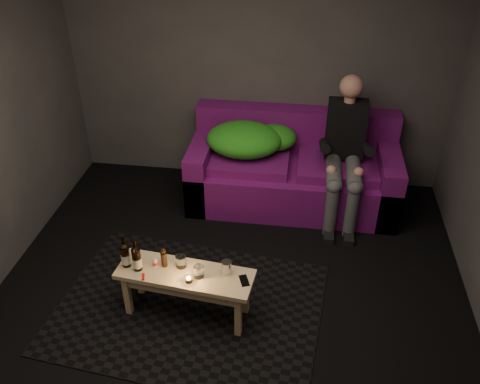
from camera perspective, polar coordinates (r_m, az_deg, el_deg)
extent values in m
plane|color=black|center=(4.21, -1.73, -14.08)|extent=(4.50, 4.50, 0.00)
plane|color=#454346|center=(5.38, 2.04, 13.89)|extent=(4.00, 0.00, 4.00)
cube|color=black|center=(4.31, -5.71, -12.75)|extent=(2.28, 1.77, 0.01)
cube|color=#6B0E64|center=(5.40, 5.87, 1.04)|extent=(2.12, 0.95, 0.45)
cube|color=#6B0E64|center=(5.49, 6.34, 7.07)|extent=(2.12, 0.23, 0.47)
cube|color=#6B0E64|center=(5.44, -4.15, 2.73)|extent=(0.21, 0.95, 0.66)
cube|color=#6B0E64|center=(5.41, 16.06, 1.21)|extent=(0.21, 0.95, 0.66)
cube|color=#6B0E64|center=(5.24, 1.13, 3.54)|extent=(0.80, 0.64, 0.11)
cube|color=#6B0E64|center=(5.23, 10.88, 2.81)|extent=(0.80, 0.64, 0.11)
ellipsoid|color=#1B941F|center=(5.19, 0.46, 5.91)|extent=(0.76, 0.59, 0.32)
ellipsoid|color=#1B941F|center=(5.31, 3.86, 6.13)|extent=(0.47, 0.38, 0.25)
ellipsoid|color=#1B941F|center=(5.37, -1.85, 5.99)|extent=(0.34, 0.28, 0.17)
cube|color=black|center=(5.15, 11.81, 6.91)|extent=(0.38, 0.23, 0.58)
sphere|color=tan|center=(4.97, 12.40, 11.50)|extent=(0.22, 0.22, 0.22)
cylinder|color=#4B4D55|center=(5.00, 10.47, 2.29)|extent=(0.15, 0.53, 0.15)
cylinder|color=#4B4D55|center=(5.01, 12.64, 2.12)|extent=(0.15, 0.53, 0.15)
cylinder|color=#4B4D55|center=(4.94, 10.17, -2.12)|extent=(0.12, 0.12, 0.54)
cylinder|color=#4B4D55|center=(4.96, 12.37, -2.28)|extent=(0.12, 0.12, 0.54)
cube|color=black|center=(5.03, 9.91, -4.75)|extent=(0.10, 0.23, 0.06)
cube|color=black|center=(5.05, 12.08, -4.90)|extent=(0.10, 0.23, 0.06)
cube|color=#EFBC8B|center=(3.99, -6.19, -9.18)|extent=(1.09, 0.45, 0.04)
cube|color=#EFBC8B|center=(4.04, -6.14, -9.88)|extent=(0.95, 0.36, 0.10)
cube|color=#EFBC8B|center=(4.21, -12.53, -11.25)|extent=(0.05, 0.05, 0.40)
cube|color=#EFBC8B|center=(4.36, -11.20, -9.12)|extent=(0.05, 0.05, 0.40)
cube|color=#EFBC8B|center=(3.96, -0.20, -13.79)|extent=(0.05, 0.05, 0.40)
cube|color=#EFBC8B|center=(4.12, 0.65, -11.39)|extent=(0.05, 0.05, 0.40)
cylinder|color=black|center=(4.05, -12.74, -6.98)|extent=(0.07, 0.07, 0.20)
cylinder|color=white|center=(4.07, -12.69, -7.30)|extent=(0.07, 0.07, 0.08)
cone|color=black|center=(3.98, -12.94, -5.73)|extent=(0.07, 0.07, 0.03)
cylinder|color=black|center=(3.96, -12.99, -5.38)|extent=(0.03, 0.03, 0.09)
cylinder|color=black|center=(4.00, -11.52, -7.42)|extent=(0.07, 0.07, 0.20)
cylinder|color=white|center=(4.02, -11.47, -7.74)|extent=(0.07, 0.07, 0.08)
cone|color=black|center=(3.93, -11.70, -6.18)|extent=(0.07, 0.07, 0.03)
cylinder|color=black|center=(3.91, -11.75, -5.83)|extent=(0.03, 0.03, 0.09)
cylinder|color=silver|center=(4.04, -9.52, -7.76)|extent=(0.05, 0.05, 0.08)
cylinder|color=black|center=(4.01, -8.53, -7.49)|extent=(0.06, 0.06, 0.13)
cylinder|color=white|center=(4.00, -6.65, -7.74)|extent=(0.09, 0.09, 0.10)
cylinder|color=white|center=(3.89, -5.78, -9.70)|extent=(0.06, 0.06, 0.05)
sphere|color=orange|center=(3.88, -5.79, -9.58)|extent=(0.02, 0.02, 0.02)
cylinder|color=white|center=(3.90, -4.65, -8.88)|extent=(0.08, 0.08, 0.10)
cylinder|color=#B1B5B9|center=(3.91, -1.53, -8.47)|extent=(0.10, 0.10, 0.11)
cube|color=black|center=(3.88, 0.47, -9.91)|extent=(0.10, 0.14, 0.01)
cube|color=red|center=(3.98, -10.81, -9.34)|extent=(0.04, 0.07, 0.01)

